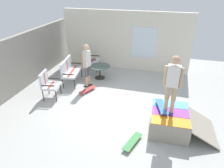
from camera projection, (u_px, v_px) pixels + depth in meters
ground_plane at (114, 112)px, 6.98m from camera, size 12.00×12.00×0.10m
back_wall_cinderblock at (7, 69)px, 7.44m from camera, size 9.00×0.20×2.09m
house_facade at (125, 41)px, 9.71m from camera, size 0.23×6.00×2.72m
skate_ramp at (170, 121)px, 5.99m from camera, size 1.37×1.88×0.59m
patio_bench at (69, 69)px, 8.58m from camera, size 1.32×0.75×1.02m
patio_chair_near_house at (91, 58)px, 9.77m from camera, size 0.67×0.60×1.02m
patio_chair_by_wall at (48, 83)px, 7.46m from camera, size 0.71×0.66×1.02m
patio_table at (100, 70)px, 9.05m from camera, size 0.90×0.90×0.57m
person_watching at (87, 63)px, 8.08m from camera, size 0.47×0.30×1.76m
person_skater at (173, 82)px, 5.37m from camera, size 0.26×0.48×1.69m
skateboard_by_bench at (88, 90)px, 8.08m from camera, size 0.82×0.49×0.10m
skateboard_spare at (132, 142)px, 5.52m from camera, size 0.82×0.43×0.10m
skateboard_on_ramp at (162, 106)px, 5.96m from camera, size 0.82×0.42×0.10m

